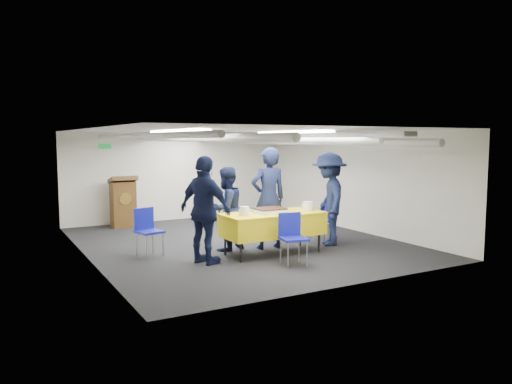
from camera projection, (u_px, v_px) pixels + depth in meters
ground at (239, 242)px, 10.29m from camera, size 7.00×7.00×0.00m
room_shell at (234, 154)px, 10.50m from camera, size 6.00×7.00×2.30m
serving_table at (273, 224)px, 9.21m from camera, size 1.89×0.86×0.77m
sheet_cake at (270, 210)px, 9.15m from camera, size 0.57×0.45×0.10m
plate_stack_left at (244, 211)px, 8.84m from camera, size 0.20×0.20×0.16m
plate_stack_right at (308, 206)px, 9.50m from camera, size 0.23×0.23×0.16m
podium at (123, 202)px, 12.09m from camera, size 0.62×0.53×1.25m
chair_near at (292, 233)px, 8.46m from camera, size 0.49×0.49×0.87m
chair_right at (326, 216)px, 10.29m from camera, size 0.44×0.44×0.87m
chair_left at (147, 227)px, 9.08m from camera, size 0.51×0.51×0.87m
sailor_a at (268, 198)px, 9.65m from camera, size 0.76×0.54×1.96m
sailor_b at (226, 209)px, 9.50m from camera, size 0.95×0.85×1.60m
sailor_c at (205, 210)px, 8.44m from camera, size 0.85×1.17×1.85m
sailor_d at (329, 199)px, 9.97m from camera, size 1.16×1.38×1.86m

